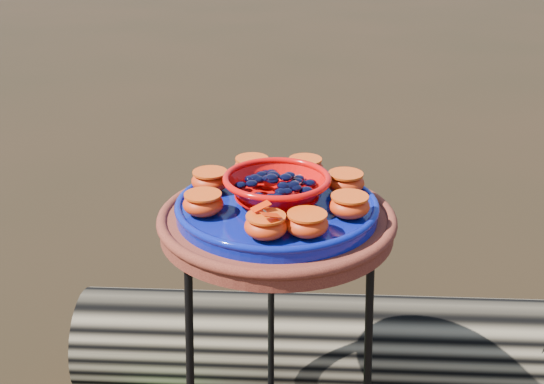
{
  "coord_description": "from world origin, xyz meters",
  "views": [
    {
      "loc": [
        -0.08,
        -1.2,
        1.3
      ],
      "look_at": [
        -0.01,
        0.0,
        0.79
      ],
      "focal_mm": 45.0,
      "sensor_mm": 36.0,
      "label": 1
    }
  ],
  "objects": [
    {
      "name": "orange_half_5",
      "position": [
        -0.04,
        0.14,
        0.78
      ],
      "size": [
        0.08,
        0.08,
        0.04
      ],
      "primitive_type": "ellipsoid",
      "color": "#C02400",
      "rests_on": "cobalt_plate"
    },
    {
      "name": "red_bowl",
      "position": [
        0.0,
        0.0,
        0.79
      ],
      "size": [
        0.2,
        0.2,
        0.05
      ],
      "primitive_type": null,
      "color": "red",
      "rests_on": "cobalt_plate"
    },
    {
      "name": "orange_half_0",
      "position": [
        -0.03,
        -0.14,
        0.78
      ],
      "size": [
        0.08,
        0.08,
        0.04
      ],
      "primitive_type": "ellipsoid",
      "color": "#C02400",
      "rests_on": "cobalt_plate"
    },
    {
      "name": "plant_stand",
      "position": [
        0.0,
        0.0,
        0.35
      ],
      "size": [
        0.44,
        0.44,
        0.7
      ],
      "primitive_type": null,
      "color": "black",
      "rests_on": "ground"
    },
    {
      "name": "butterfly",
      "position": [
        -0.03,
        -0.14,
        0.81
      ],
      "size": [
        0.08,
        0.07,
        0.01
      ],
      "primitive_type": null,
      "rotation": [
        0.0,
        0.0,
        0.4
      ],
      "color": "red",
      "rests_on": "orange_half_0"
    },
    {
      "name": "glass_gems",
      "position": [
        0.0,
        0.0,
        0.83
      ],
      "size": [
        0.15,
        0.15,
        0.03
      ],
      "primitive_type": null,
      "color": "black",
      "rests_on": "red_bowl"
    },
    {
      "name": "foliage_back",
      "position": [
        -0.11,
        0.44,
        0.07
      ],
      "size": [
        0.27,
        0.27,
        0.13
      ],
      "primitive_type": "ellipsoid",
      "color": "#1C4A16",
      "rests_on": "ground"
    },
    {
      "name": "orange_half_6",
      "position": [
        -0.13,
        0.07,
        0.78
      ],
      "size": [
        0.08,
        0.08,
        0.04
      ],
      "primitive_type": "ellipsoid",
      "color": "#C02400",
      "rests_on": "cobalt_plate"
    },
    {
      "name": "orange_half_3",
      "position": [
        0.14,
        0.04,
        0.78
      ],
      "size": [
        0.08,
        0.08,
        0.04
      ],
      "primitive_type": "ellipsoid",
      "color": "#C02400",
      "rests_on": "cobalt_plate"
    },
    {
      "name": "terracotta_saucer",
      "position": [
        0.0,
        0.0,
        0.72
      ],
      "size": [
        0.46,
        0.46,
        0.04
      ],
      "primitive_type": "cylinder",
      "color": "#46130F",
      "rests_on": "plant_stand"
    },
    {
      "name": "cobalt_plate",
      "position": [
        0.0,
        0.0,
        0.75
      ],
      "size": [
        0.39,
        0.39,
        0.03
      ],
      "primitive_type": "cylinder",
      "color": "#020B62",
      "rests_on": "terracotta_saucer"
    },
    {
      "name": "orange_half_1",
      "position": [
        0.04,
        -0.14,
        0.78
      ],
      "size": [
        0.08,
        0.08,
        0.04
      ],
      "primitive_type": "ellipsoid",
      "color": "#C02400",
      "rests_on": "cobalt_plate"
    },
    {
      "name": "orange_half_7",
      "position": [
        -0.14,
        -0.04,
        0.78
      ],
      "size": [
        0.08,
        0.08,
        0.04
      ],
      "primitive_type": "ellipsoid",
      "color": "#C02400",
      "rests_on": "cobalt_plate"
    },
    {
      "name": "driftwood_log",
      "position": [
        0.27,
        0.36,
        0.15
      ],
      "size": [
        1.62,
        0.59,
        0.3
      ],
      "primitive_type": null,
      "rotation": [
        0.0,
        0.0,
        -0.11
      ],
      "color": "black",
      "rests_on": "ground"
    },
    {
      "name": "orange_half_4",
      "position": [
        0.07,
        0.13,
        0.78
      ],
      "size": [
        0.08,
        0.08,
        0.04
      ],
      "primitive_type": "ellipsoid",
      "color": "#C02400",
      "rests_on": "cobalt_plate"
    },
    {
      "name": "orange_half_2",
      "position": [
        0.13,
        -0.07,
        0.78
      ],
      "size": [
        0.08,
        0.08,
        0.04
      ],
      "primitive_type": "ellipsoid",
      "color": "#C02400",
      "rests_on": "cobalt_plate"
    }
  ]
}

